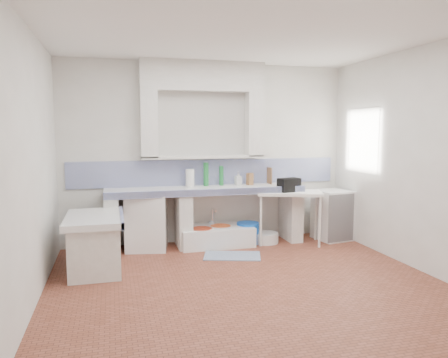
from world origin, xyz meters
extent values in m
plane|color=brown|center=(0.00, 0.00, 0.00)|extent=(4.50, 4.50, 0.00)
plane|color=white|center=(0.00, 0.00, 2.80)|extent=(4.50, 4.50, 0.00)
plane|color=white|center=(0.00, 2.00, 1.40)|extent=(4.50, 0.00, 4.50)
plane|color=white|center=(0.00, -2.00, 1.40)|extent=(4.50, 0.00, 4.50)
plane|color=white|center=(-2.25, 0.00, 1.40)|extent=(0.00, 4.50, 4.50)
plane|color=white|center=(2.25, 0.00, 1.40)|extent=(0.00, 4.50, 4.50)
cube|color=white|center=(-0.10, 1.88, 2.58)|extent=(1.90, 0.25, 0.45)
cube|color=#381F11|center=(2.42, 1.20, 1.60)|extent=(0.35, 0.86, 1.06)
cube|color=white|center=(2.28, 1.20, 1.98)|extent=(0.01, 0.84, 0.24)
cube|color=white|center=(-0.10, 1.70, 0.86)|extent=(3.00, 0.60, 0.08)
cube|color=navy|center=(-0.10, 1.42, 0.86)|extent=(3.00, 0.04, 0.10)
cube|color=white|center=(-1.50, 1.70, 0.41)|extent=(0.20, 0.55, 0.82)
cube|color=white|center=(-0.45, 1.70, 0.41)|extent=(0.20, 0.55, 0.82)
cube|color=white|center=(1.30, 1.70, 0.41)|extent=(0.20, 0.55, 0.82)
cube|color=white|center=(-1.70, 0.90, 0.66)|extent=(0.70, 1.10, 0.08)
cube|color=white|center=(-1.70, 0.90, 0.31)|extent=(0.60, 1.00, 0.62)
cube|color=navy|center=(-1.37, 0.90, 0.66)|extent=(0.04, 1.10, 0.10)
cube|color=navy|center=(0.00, 1.99, 1.10)|extent=(4.27, 0.03, 0.40)
cube|color=white|center=(-1.00, 1.72, 0.41)|extent=(0.67, 0.66, 0.82)
cube|color=white|center=(0.04, 1.65, 0.13)|extent=(1.11, 0.60, 0.27)
cube|color=white|center=(1.18, 1.49, 0.41)|extent=(1.11, 0.84, 0.04)
cube|color=white|center=(1.96, 1.54, 0.40)|extent=(0.59, 0.59, 0.80)
cylinder|color=#B23116|center=(-0.20, 1.56, 0.15)|extent=(0.37, 0.37, 0.30)
cylinder|color=#F15C22|center=(0.12, 1.68, 0.15)|extent=(0.42, 0.42, 0.30)
cylinder|color=blue|center=(0.55, 1.63, 0.16)|extent=(0.35, 0.35, 0.33)
cylinder|color=white|center=(0.83, 1.61, 0.08)|extent=(0.53, 0.53, 0.16)
cylinder|color=silver|center=(0.02, 1.85, 0.17)|extent=(0.10, 0.10, 0.33)
cylinder|color=silver|center=(0.17, 1.85, 0.14)|extent=(0.09, 0.09, 0.28)
cube|color=black|center=(1.16, 1.48, 0.92)|extent=(0.37, 0.27, 0.21)
cylinder|color=#1E7334|center=(-0.06, 1.85, 1.08)|extent=(0.10, 0.10, 0.36)
cylinder|color=#1E7334|center=(0.18, 1.85, 1.05)|extent=(0.08, 0.08, 0.31)
cube|color=brown|center=(0.63, 1.79, 0.99)|extent=(0.12, 0.11, 0.19)
cube|color=brown|center=(0.98, 1.85, 1.03)|extent=(0.02, 0.20, 0.27)
cylinder|color=white|center=(-0.32, 1.85, 1.03)|extent=(0.17, 0.17, 0.27)
imported|color=white|center=(0.46, 1.85, 1.00)|extent=(0.11, 0.11, 0.21)
cube|color=#3B598A|center=(0.13, 1.03, 0.01)|extent=(0.88, 0.66, 0.01)
camera|label=1|loc=(-1.47, -4.57, 1.76)|focal=34.17mm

